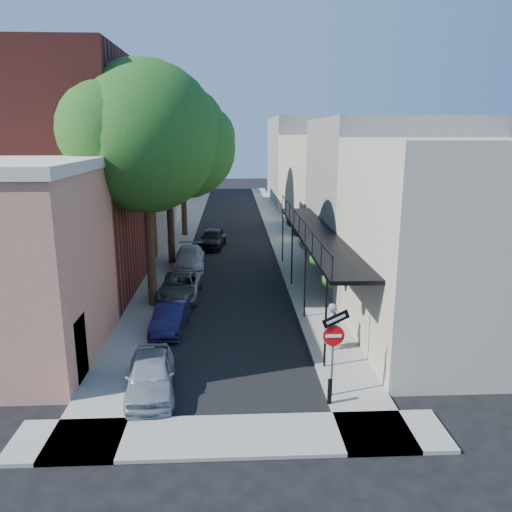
{
  "coord_description": "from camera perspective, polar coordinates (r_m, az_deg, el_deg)",
  "views": [
    {
      "loc": [
        0.08,
        -13.17,
        8.2
      ],
      "look_at": [
        1.13,
        8.65,
        2.8
      ],
      "focal_mm": 35.0,
      "sensor_mm": 36.0,
      "label": 1
    }
  ],
  "objects": [
    {
      "name": "pedestrian",
      "position": [
        19.46,
        8.85,
        -7.92
      ],
      "size": [
        0.61,
        0.76,
        1.81
      ],
      "primitive_type": "imported",
      "rotation": [
        0.0,
        0.0,
        1.27
      ],
      "color": "gray",
      "rests_on": "sidewalk_right"
    },
    {
      "name": "buildings_right",
      "position": [
        43.74,
        9.11,
        8.76
      ],
      "size": [
        9.8,
        55.0,
        10.0
      ],
      "color": "#B7AD97",
      "rests_on": "ground"
    },
    {
      "name": "ground",
      "position": [
        15.52,
        -2.78,
        -18.03
      ],
      "size": [
        160.0,
        160.0,
        0.0
      ],
      "primitive_type": "plane",
      "color": "black",
      "rests_on": "ground"
    },
    {
      "name": "buildings_left",
      "position": [
        43.1,
        -15.52,
        9.05
      ],
      "size": [
        10.1,
        59.1,
        12.0
      ],
      "color": "tan",
      "rests_on": "ground"
    },
    {
      "name": "sidewalk_left",
      "position": [
        44.12,
        -8.03,
        3.12
      ],
      "size": [
        2.0,
        64.0,
        0.12
      ],
      "primitive_type": "cube",
      "color": "gray",
      "rests_on": "ground"
    },
    {
      "name": "sidewalk_cross",
      "position": [
        14.65,
        -2.78,
        -19.9
      ],
      "size": [
        12.0,
        2.0,
        0.12
      ],
      "primitive_type": "cube",
      "color": "gray",
      "rests_on": "ground"
    },
    {
      "name": "bollard",
      "position": [
        15.95,
        8.42,
        -15.06
      ],
      "size": [
        0.14,
        0.14,
        0.8
      ],
      "primitive_type": "cylinder",
      "color": "black",
      "rests_on": "sidewalk_right"
    },
    {
      "name": "oak_mid",
      "position": [
        31.62,
        -9.31,
        11.63
      ],
      "size": [
        6.6,
        6.0,
        10.2
      ],
      "color": "black",
      "rests_on": "ground"
    },
    {
      "name": "parked_car_c",
      "position": [
        25.66,
        -8.65,
        -3.51
      ],
      "size": [
        2.1,
        4.37,
        1.2
      ],
      "primitive_type": "imported",
      "rotation": [
        0.0,
        0.0,
        -0.03
      ],
      "color": "#5A5D62",
      "rests_on": "ground"
    },
    {
      "name": "sidewalk_right",
      "position": [
        44.11,
        2.39,
        3.24
      ],
      "size": [
        2.0,
        64.0,
        0.12
      ],
      "primitive_type": "cube",
      "color": "gray",
      "rests_on": "ground"
    },
    {
      "name": "parked_car_b",
      "position": [
        21.69,
        -9.76,
        -6.88
      ],
      "size": [
        1.45,
        3.62,
        1.17
      ],
      "primitive_type": "imported",
      "rotation": [
        0.0,
        0.0,
        -0.06
      ],
      "color": "#131136",
      "rests_on": "ground"
    },
    {
      "name": "road_surface",
      "position": [
        43.94,
        -2.82,
        3.12
      ],
      "size": [
        6.0,
        64.0,
        0.01
      ],
      "primitive_type": "cube",
      "color": "black",
      "rests_on": "ground"
    },
    {
      "name": "parked_car_a",
      "position": [
        16.83,
        -11.95,
        -13.14
      ],
      "size": [
        1.91,
        3.9,
        1.28
      ],
      "primitive_type": "imported",
      "rotation": [
        0.0,
        0.0,
        0.11
      ],
      "color": "#989EA8",
      "rests_on": "ground"
    },
    {
      "name": "oak_near",
      "position": [
        23.69,
        -11.42,
        12.84
      ],
      "size": [
        7.48,
        6.8,
        11.42
      ],
      "color": "black",
      "rests_on": "ground"
    },
    {
      "name": "parked_car_e",
      "position": [
        36.65,
        -5.02,
        2.03
      ],
      "size": [
        2.17,
        4.3,
        1.4
      ],
      "primitive_type": "imported",
      "rotation": [
        0.0,
        0.0,
        -0.13
      ],
      "color": "black",
      "rests_on": "ground"
    },
    {
      "name": "parked_car_d",
      "position": [
        31.32,
        -7.59,
        -0.2
      ],
      "size": [
        1.99,
        4.5,
        1.29
      ],
      "primitive_type": "imported",
      "rotation": [
        0.0,
        0.0,
        0.04
      ],
      "color": "silver",
      "rests_on": "ground"
    },
    {
      "name": "sign_post",
      "position": [
        15.73,
        8.86,
        -9.36
      ],
      "size": [
        0.89,
        0.17,
        2.99
      ],
      "color": "#595B60",
      "rests_on": "ground"
    },
    {
      "name": "oak_far",
      "position": [
        40.59,
        -7.85,
        13.84
      ],
      "size": [
        7.7,
        7.0,
        11.9
      ],
      "color": "black",
      "rests_on": "ground"
    }
  ]
}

